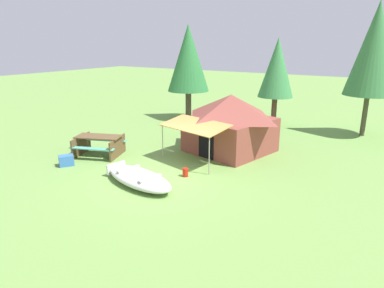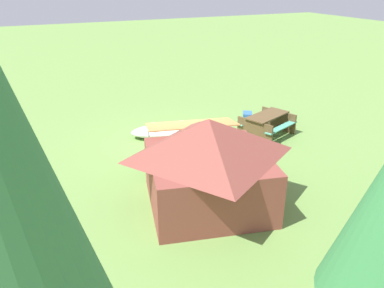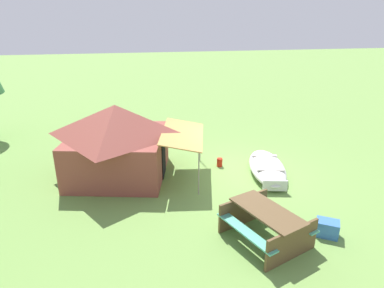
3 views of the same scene
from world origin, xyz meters
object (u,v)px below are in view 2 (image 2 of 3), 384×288
object	(u,v)px
beached_rowboat	(170,130)
picnic_table	(267,122)
cooler_box	(247,117)
canvas_cabin_tent	(208,162)
fuel_can	(161,150)

from	to	relation	value
beached_rowboat	picnic_table	xyz separation A→B (m)	(-3.29, 1.43, 0.27)
beached_rowboat	cooler_box	distance (m)	3.41
picnic_table	cooler_box	size ratio (longest dim) A/B	4.29
canvas_cabin_tent	fuel_can	world-z (taller)	canvas_cabin_tent
cooler_box	fuel_can	bearing A→B (deg)	18.76
cooler_box	canvas_cabin_tent	bearing A→B (deg)	48.49
picnic_table	fuel_can	world-z (taller)	picnic_table
canvas_cabin_tent	cooler_box	bearing A→B (deg)	-131.51
picnic_table	canvas_cabin_tent	bearing A→B (deg)	38.63
canvas_cabin_tent	picnic_table	bearing A→B (deg)	-141.37
beached_rowboat	fuel_can	distance (m)	1.62
beached_rowboat	picnic_table	distance (m)	3.60
picnic_table	cooler_box	bearing A→B (deg)	-94.50
fuel_can	picnic_table	bearing A→B (deg)	179.26
picnic_table	fuel_can	bearing A→B (deg)	-0.74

